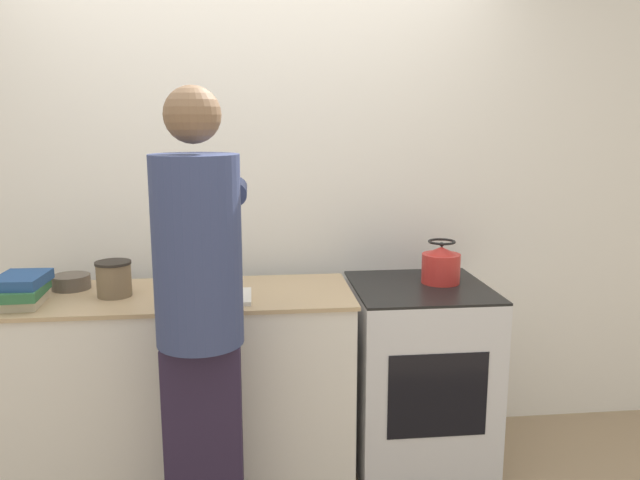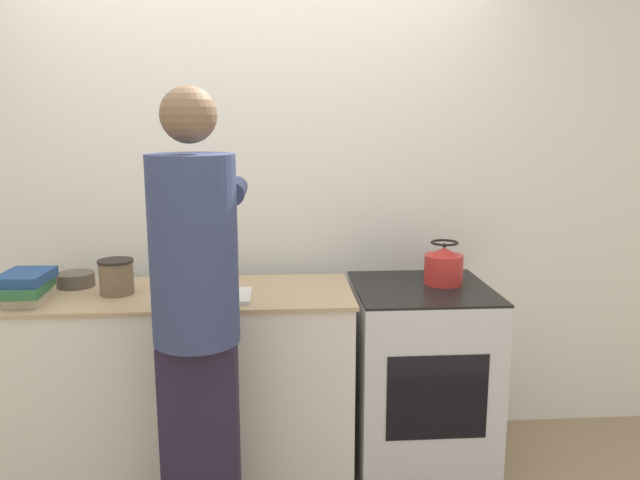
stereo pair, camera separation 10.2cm
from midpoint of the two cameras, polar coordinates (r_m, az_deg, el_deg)
wall_back at (r=3.24m, az=-5.23°, el=4.13°), size 8.00×0.05×2.60m
counter at (r=3.06m, az=-11.65°, el=-12.91°), size 1.60×0.59×0.91m
oven at (r=3.17m, az=10.04°, el=-12.12°), size 0.64×0.66×0.90m
person at (r=2.42m, az=-10.05°, el=-6.01°), size 0.37×0.61×1.80m
cutting_board at (r=2.78m, az=-8.51°, el=-5.12°), size 0.31×0.24×0.02m
knife at (r=2.75m, az=-9.13°, el=-5.08°), size 0.19×0.04×0.01m
kettle at (r=3.07m, az=12.17°, el=-2.35°), size 0.19×0.19×0.21m
bowl_prep at (r=3.14m, az=-20.57°, el=-3.41°), size 0.17×0.17×0.07m
canister_jar at (r=2.93m, az=-17.18°, el=-3.23°), size 0.16×0.16×0.16m
book_stack at (r=2.94m, az=-24.33°, el=-3.86°), size 0.20×0.28×0.13m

